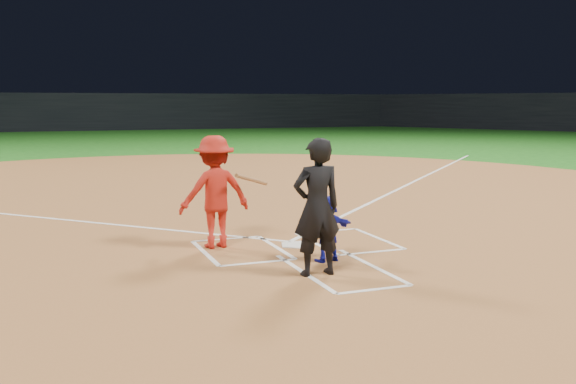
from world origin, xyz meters
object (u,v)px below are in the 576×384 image
object	(u,v)px
home_plate	(296,245)
catcher	(328,229)
batter_at_plate	(215,192)
umpire	(317,207)

from	to	relation	value
home_plate	catcher	distance (m)	1.28
catcher	batter_at_plate	xyz separation A→B (m)	(-1.37, 1.55, 0.43)
umpire	home_plate	bearing A→B (deg)	-103.73
home_plate	umpire	distance (m)	2.13
catcher	umpire	size ratio (longest dim) A/B	0.52
catcher	batter_at_plate	bearing A→B (deg)	-56.06
catcher	umpire	distance (m)	0.94
home_plate	catcher	bearing A→B (deg)	92.55
home_plate	batter_at_plate	distance (m)	1.65
home_plate	batter_at_plate	world-z (taller)	batter_at_plate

